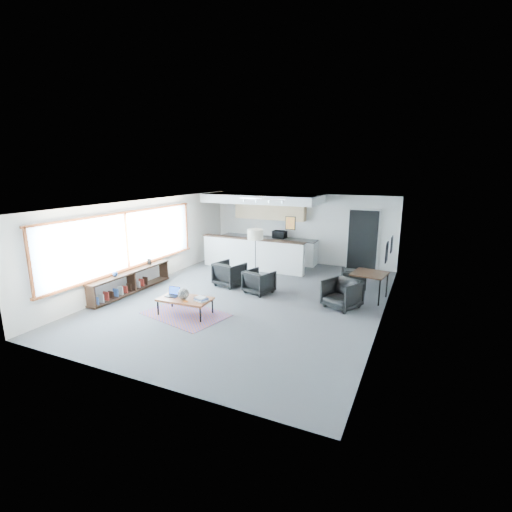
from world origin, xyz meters
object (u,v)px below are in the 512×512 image
at_px(laptop, 173,293).
at_px(armchair_left, 230,273).
at_px(book_stack, 201,299).
at_px(ceramic_pot, 183,294).
at_px(armchair_right, 259,281).
at_px(dining_table, 370,275).
at_px(floor_lamp, 255,236).
at_px(coffee_table, 185,299).
at_px(dining_chair_far, 353,280).
at_px(microwave, 280,234).
at_px(dining_chair_near, 342,295).

height_order(laptop, armchair_left, armchair_left).
bearing_deg(book_stack, ceramic_pot, -170.39).
bearing_deg(armchair_left, laptop, 98.00).
bearing_deg(armchair_right, dining_table, -147.41).
distance_m(ceramic_pot, book_stack, 0.47).
bearing_deg(armchair_left, ceramic_pot, 106.62).
xyz_separation_m(armchair_right, floor_lamp, (-0.54, 0.92, 1.10)).
xyz_separation_m(coffee_table, armchair_right, (0.98, 2.23, -0.02)).
distance_m(dining_chair_far, microwave, 3.95).
xyz_separation_m(armchair_left, dining_table, (4.05, 0.55, 0.27)).
xyz_separation_m(dining_chair_near, dining_chair_far, (-0.01, 1.64, -0.06)).
xyz_separation_m(coffee_table, armchair_left, (-0.13, 2.50, 0.02)).
xyz_separation_m(dining_chair_near, microwave, (-3.21, 3.82, 0.75)).
relative_size(coffee_table, armchair_right, 1.77).
relative_size(laptop, floor_lamp, 0.19).
height_order(coffee_table, book_stack, book_stack).
bearing_deg(ceramic_pot, armchair_right, 66.86).
xyz_separation_m(armchair_left, dining_chair_far, (3.51, 1.20, -0.11)).
distance_m(coffee_table, armchair_left, 2.51).
height_order(laptop, armchair_right, armchair_right).
bearing_deg(coffee_table, ceramic_pot, -92.65).
bearing_deg(laptop, dining_table, 31.57).
relative_size(laptop, dining_table, 0.32).
distance_m(armchair_right, microwave, 3.81).
relative_size(armchair_right, floor_lamp, 0.44).
xyz_separation_m(floor_lamp, dining_chair_far, (2.94, 0.55, -1.18)).
relative_size(book_stack, microwave, 0.70).
relative_size(ceramic_pot, armchair_right, 0.37).
bearing_deg(book_stack, dining_chair_near, 34.90).
xyz_separation_m(armchair_left, floor_lamp, (0.57, 0.65, 1.06)).
distance_m(armchair_left, dining_table, 4.09).
distance_m(ceramic_pot, dining_chair_far, 5.07).
xyz_separation_m(ceramic_pot, book_stack, (0.46, 0.08, -0.09)).
distance_m(dining_table, dining_chair_near, 1.16).
distance_m(book_stack, armchair_right, 2.28).
bearing_deg(armchair_right, dining_chair_near, -167.00).
relative_size(armchair_right, microwave, 1.47).
bearing_deg(microwave, laptop, -92.21).
bearing_deg(dining_table, armchair_right, -164.40).
bearing_deg(dining_chair_far, microwave, -49.18).
height_order(laptop, microwave, microwave).
xyz_separation_m(armchair_right, dining_chair_far, (2.40, 1.47, -0.08)).
xyz_separation_m(coffee_table, dining_chair_near, (3.39, 2.07, -0.04)).
xyz_separation_m(book_stack, armchair_right, (0.52, 2.22, -0.09)).
relative_size(dining_chair_near, microwave, 1.38).
distance_m(book_stack, dining_chair_far, 4.71).
xyz_separation_m(dining_table, microwave, (-3.73, 2.83, 0.43)).
xyz_separation_m(book_stack, floor_lamp, (-0.02, 3.14, 1.01)).
bearing_deg(armchair_right, ceramic_pot, 83.85).
height_order(ceramic_pot, armchair_right, armchair_right).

